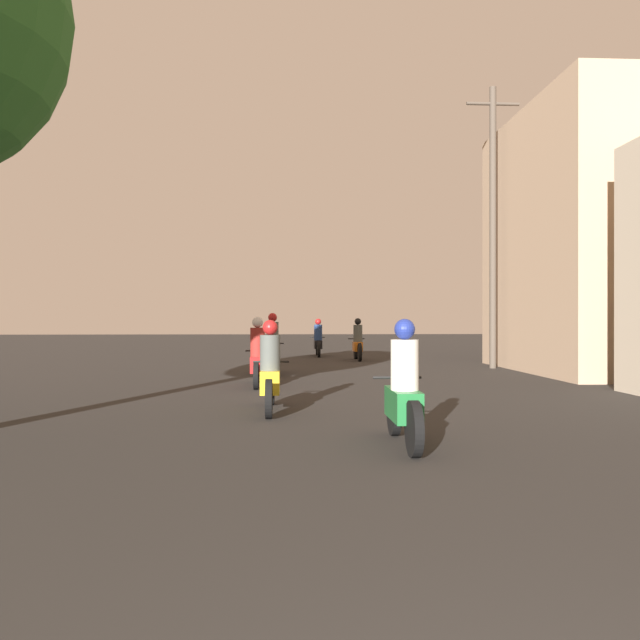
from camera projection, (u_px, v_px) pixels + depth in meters
The scene contains 8 objects.
motorcycle_green at pixel (404, 395), 7.23m from camera, with size 0.60×1.86×1.48m.
motorcycle_yellow at pixel (270, 374), 9.93m from camera, with size 0.60×2.06×1.46m.
motorcycle_red at pixel (258, 358), 13.71m from camera, with size 0.60×1.99×1.53m.
motorcycle_blue at pixel (273, 349), 16.78m from camera, with size 0.60×2.03×1.64m.
motorcycle_orange at pixel (358, 343), 22.35m from camera, with size 0.60×1.96×1.51m.
motorcycle_black at pixel (318, 341), 24.73m from camera, with size 0.60×2.02×1.49m.
building_right_far at pixel (607, 241), 17.56m from camera, with size 4.93×6.90×7.34m.
utility_pole_far at pixel (493, 222), 18.68m from camera, with size 1.60×0.20×8.44m.
Camera 1 is at (-0.98, -0.90, 1.47)m, focal length 35.00 mm.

